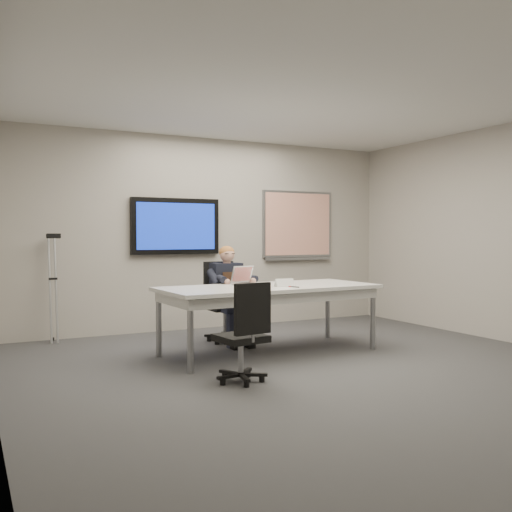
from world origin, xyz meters
name	(u,v)px	position (x,y,z in m)	size (l,w,h in m)	color
floor	(319,370)	(0.00, 0.00, 0.00)	(6.00, 6.00, 0.02)	#3A3B3D
ceiling	(320,92)	(0.00, 0.00, 2.80)	(6.00, 6.00, 0.02)	silver
wall_back	(207,233)	(0.00, 3.00, 1.40)	(6.00, 0.02, 2.80)	#A7A197
conference_table	(269,293)	(-0.05, 0.97, 0.69)	(2.59, 1.18, 0.78)	white
tv_display	(176,226)	(-0.50, 2.95, 1.50)	(1.30, 0.09, 0.80)	black
whiteboard	(298,225)	(1.55, 2.97, 1.53)	(1.25, 0.08, 1.10)	gray
office_chair_far	(224,316)	(-0.22, 1.89, 0.32)	(0.49, 0.49, 1.03)	black
office_chair_near	(243,351)	(-0.91, -0.11, 0.29)	(0.50, 0.50, 0.94)	black
seated_person	(232,305)	(-0.22, 1.65, 0.50)	(0.38, 0.65, 1.24)	#1E2132
crutch	(53,287)	(-2.19, 2.81, 0.71)	(0.19, 0.30, 1.42)	#B2B5BA
laptop	(245,280)	(-0.22, 1.26, 0.84)	(0.36, 0.36, 0.22)	#B4B4B7
name_tent	(284,283)	(0.06, 0.81, 0.83)	(0.23, 0.06, 0.09)	white
pen	(294,287)	(0.10, 0.67, 0.79)	(0.01, 0.01, 0.15)	black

